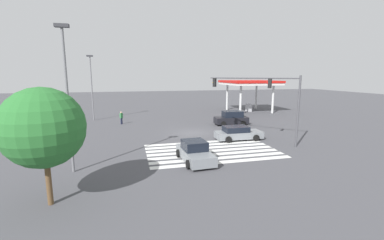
{
  "coord_description": "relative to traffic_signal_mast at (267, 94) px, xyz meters",
  "views": [
    {
      "loc": [
        -6.51,
        -26.31,
        6.17
      ],
      "look_at": [
        0.0,
        0.0,
        1.42
      ],
      "focal_mm": 24.0,
      "sensor_mm": 36.0,
      "label": 1
    }
  ],
  "objects": [
    {
      "name": "pedestrian",
      "position": [
        -13.1,
        12.65,
        -3.64
      ],
      "size": [
        0.41,
        0.41,
        1.61
      ],
      "rotation": [
        0.0,
        0.0,
        -0.75
      ],
      "color": "#232842",
      "rests_on": "ground_plane"
    },
    {
      "name": "ground_plane",
      "position": [
        -5.58,
        5.58,
        -4.54
      ],
      "size": [
        149.35,
        149.35,
        0.0
      ],
      "primitive_type": "plane",
      "color": "#47474C"
    },
    {
      "name": "traffic_signal_mast",
      "position": [
        0.0,
        0.0,
        0.0
      ],
      "size": [
        6.05,
        6.05,
        6.16
      ],
      "rotation": [
        0.0,
        0.0,
        2.36
      ],
      "color": "#47474C",
      "rests_on": "ground_plane"
    },
    {
      "name": "street_light_pole_a",
      "position": [
        -15.74,
        -3.58,
        0.85
      ],
      "size": [
        0.8,
        0.36,
        9.14
      ],
      "color": "slate",
      "rests_on": "ground_plane"
    },
    {
      "name": "car_2",
      "position": [
        -7.59,
        -3.46,
        -3.87
      ],
      "size": [
        2.24,
        4.3,
        1.5
      ],
      "rotation": [
        0.0,
        0.0,
        -1.5
      ],
      "color": "gray",
      "rests_on": "ground_plane"
    },
    {
      "name": "crosswalk_markings",
      "position": [
        -5.58,
        -1.31,
        -4.53
      ],
      "size": [
        10.67,
        6.3,
        0.01
      ],
      "rotation": [
        0.0,
        0.0,
        1.57
      ],
      "color": "silver",
      "rests_on": "ground_plane"
    },
    {
      "name": "car_1",
      "position": [
        0.41,
        9.0,
        -3.73
      ],
      "size": [
        4.23,
        2.14,
        1.72
      ],
      "rotation": [
        0.0,
        0.0,
        3.09
      ],
      "color": "black",
      "rests_on": "ground_plane"
    },
    {
      "name": "tree_corner_a",
      "position": [
        -15.95,
        -7.9,
        -0.75
      ],
      "size": [
        3.75,
        3.75,
        5.66
      ],
      "color": "brown",
      "rests_on": "ground_plane"
    },
    {
      "name": "car_0",
      "position": [
        -1.96,
        1.68,
        -3.91
      ],
      "size": [
        4.5,
        2.08,
        1.33
      ],
      "rotation": [
        0.0,
        0.0,
        -0.01
      ],
      "color": "gray",
      "rests_on": "ground_plane"
    },
    {
      "name": "street_light_pole_b",
      "position": [
        -16.89,
        16.49,
        0.67
      ],
      "size": [
        0.8,
        0.36,
        8.79
      ],
      "color": "slate",
      "rests_on": "ground_plane"
    },
    {
      "name": "gas_station_canopy",
      "position": [
        7.92,
        19.49,
        0.18
      ],
      "size": [
        8.31,
        8.31,
        5.27
      ],
      "color": "silver",
      "rests_on": "ground_plane"
    }
  ]
}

